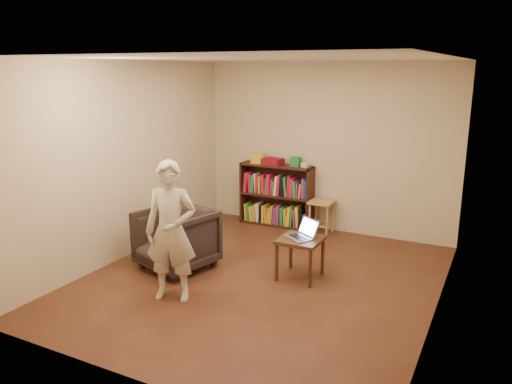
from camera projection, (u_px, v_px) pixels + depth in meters
The scene contains 15 objects.
floor at pixel (261, 280), 6.05m from camera, with size 4.50×4.50×0.00m, color #452016.
ceiling at pixel (261, 58), 5.42m from camera, with size 4.50×4.50×0.00m, color white.
wall_back at pixel (326, 148), 7.68m from camera, with size 4.00×4.00×0.00m, color beige.
wall_left at pixel (126, 161), 6.62m from camera, with size 4.50×4.50×0.00m, color beige.
wall_right at pixel (445, 195), 4.85m from camera, with size 4.50×4.50×0.00m, color beige.
bookshelf at pixel (277, 199), 8.09m from camera, with size 1.20×0.30×1.00m.
box_yellow at pixel (258, 158), 8.04m from camera, with size 0.20×0.15×0.17m, color yellow.
red_cloth at pixel (273, 161), 7.93m from camera, with size 0.31×0.23×0.10m, color maroon.
box_green at pixel (296, 162), 7.80m from camera, with size 0.15×0.15×0.15m, color #217E32.
box_white at pixel (305, 165), 7.73m from camera, with size 0.09×0.09×0.07m, color silver.
stool at pixel (322, 207), 7.68m from camera, with size 0.36×0.36×0.52m.
armchair at pixel (176, 239), 6.33m from camera, with size 0.83×0.85×0.77m, color black.
side_table at pixel (300, 245), 6.03m from camera, with size 0.50×0.50×0.51m.
laptop at pixel (303, 233), 6.02m from camera, with size 0.43×0.43×0.22m.
person at pixel (171, 231), 5.41m from camera, with size 0.57×0.37×1.56m, color beige.
Camera 1 is at (2.50, -5.02, 2.50)m, focal length 35.00 mm.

